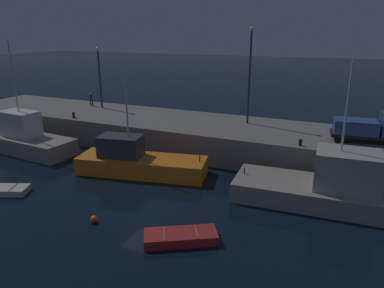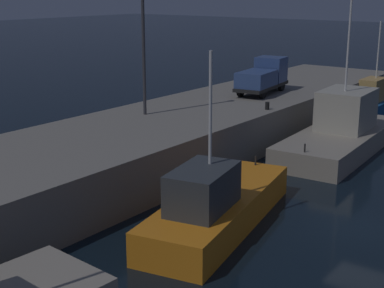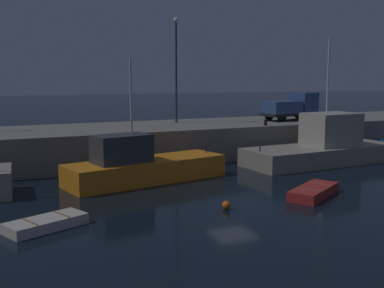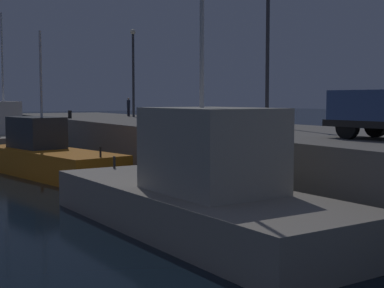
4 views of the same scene
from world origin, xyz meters
name	(u,v)px [view 2 (image 2 of 4)]	position (x,y,z in m)	size (l,w,h in m)	color
ground_plane	(362,229)	(0.00, 0.00, 0.00)	(320.00, 320.00, 0.00)	black
pier_quay	(134,149)	(0.00, 13.77, 1.38)	(62.46, 9.13, 2.77)	gray
fishing_trawler_red	(341,132)	(11.60, 5.92, 1.27)	(13.21, 5.15, 9.82)	gray
fishing_boat_white	(372,101)	(24.53, 8.52, 1.01)	(8.00, 2.54, 7.78)	#195193
fishing_boat_orange	(216,205)	(-3.83, 5.36, 1.07)	(11.22, 5.31, 8.01)	orange
lamp_post_east	(143,29)	(2.80, 15.36, 8.05)	(0.44, 0.44, 9.19)	#38383D
utility_truck	(263,77)	(13.84, 13.25, 4.02)	(6.00, 2.79, 2.57)	black
bollard_central	(267,106)	(8.68, 9.92, 3.02)	(0.28, 0.28, 0.50)	black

